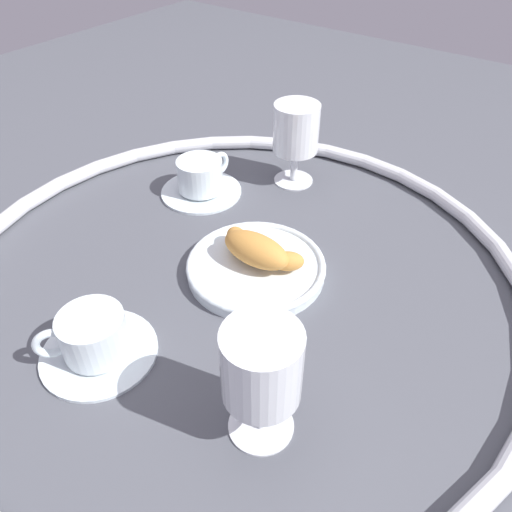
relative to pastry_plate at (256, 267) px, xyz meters
name	(u,v)px	position (x,y,z in m)	size (l,w,h in m)	color
ground_plane	(235,280)	(-0.01, -0.03, -0.01)	(2.20, 2.20, 0.00)	#4C4F56
table_chrome_rim	(235,274)	(-0.01, -0.03, 0.00)	(0.79, 0.79, 0.02)	silver
pastry_plate	(256,267)	(0.00, 0.00, 0.00)	(0.19, 0.19, 0.02)	silver
croissant_large	(257,250)	(0.00, 0.00, 0.03)	(0.14, 0.06, 0.04)	#CC893D
coffee_cup_near	(201,179)	(-0.20, 0.11, 0.02)	(0.14, 0.14, 0.06)	silver
coffee_cup_far	(94,339)	(-0.06, -0.23, 0.02)	(0.14, 0.14, 0.06)	silver
juice_glass_left	(296,131)	(-0.09, 0.23, 0.08)	(0.08, 0.08, 0.14)	white
juice_glass_right	(262,368)	(0.14, -0.19, 0.09)	(0.08, 0.08, 0.14)	white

